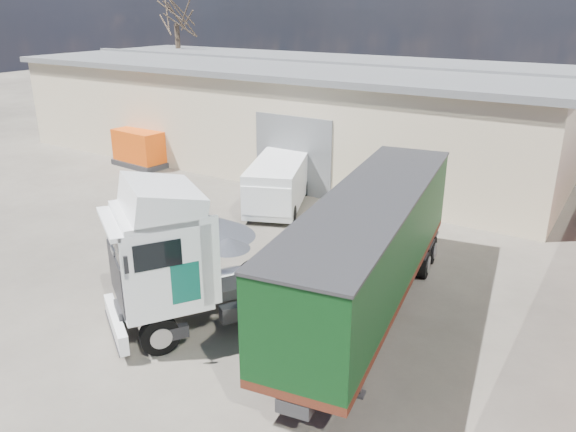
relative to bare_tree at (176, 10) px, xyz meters
The scene contains 8 objects.
ground 28.05m from the bare_tree, 48.01° to the right, with size 120.00×120.00×0.00m, color #27251F.
warehouse 13.70m from the bare_tree, 18.45° to the right, with size 30.60×12.60×5.42m.
bare_tree is the anchor object (origin of this frame).
tractor_unit 29.65m from the bare_tree, 47.01° to the right, with size 5.36×6.49×4.24m.
box_trailer 30.36m from the bare_tree, 37.63° to the right, with size 3.97×11.06×3.60m.
panel_van 21.70m from the bare_tree, 36.34° to the right, with size 3.75×5.37×2.03m.
orange_skip 14.11m from the bare_tree, 57.66° to the right, with size 3.29×2.23×1.95m.
gravel_heap 23.73m from the bare_tree, 45.81° to the right, with size 5.41×4.89×0.87m.
Camera 1 is at (11.19, -11.18, 8.24)m, focal length 35.00 mm.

